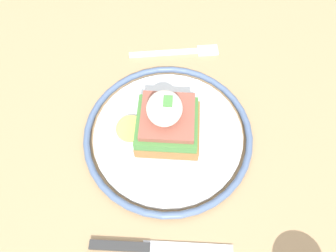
% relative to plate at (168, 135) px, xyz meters
% --- Properties ---
extents(ground_plane, '(6.00, 6.00, 0.00)m').
position_rel_plate_xyz_m(ground_plane, '(0.01, -0.03, -0.77)').
color(ground_plane, '#B2ADA3').
extents(dining_table, '(1.16, 0.73, 0.76)m').
position_rel_plate_xyz_m(dining_table, '(0.01, -0.03, -0.12)').
color(dining_table, tan).
rests_on(dining_table, ground_plane).
extents(plate, '(0.25, 0.25, 0.02)m').
position_rel_plate_xyz_m(plate, '(0.00, 0.00, 0.00)').
color(plate, silver).
rests_on(plate, dining_table).
extents(sandwich, '(0.09, 0.12, 0.09)m').
position_rel_plate_xyz_m(sandwich, '(-0.00, -0.00, 0.04)').
color(sandwich, olive).
rests_on(sandwich, plate).
extents(fork, '(0.04, 0.16, 0.00)m').
position_rel_plate_xyz_m(fork, '(-0.17, 0.01, -0.01)').
color(fork, silver).
rests_on(fork, dining_table).
extents(knife, '(0.02, 0.18, 0.01)m').
position_rel_plate_xyz_m(knife, '(0.16, -0.01, -0.01)').
color(knife, '#2D2D2D').
rests_on(knife, dining_table).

